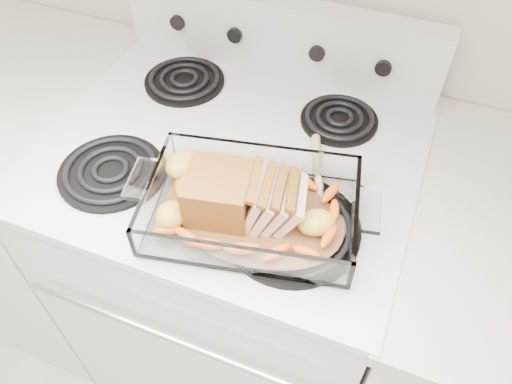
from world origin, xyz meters
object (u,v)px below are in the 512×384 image
at_px(counter_left, 42,200).
at_px(baking_dish, 252,210).
at_px(electric_range, 237,264).
at_px(pork_roast, 236,194).
at_px(counter_right, 483,351).

xyz_separation_m(counter_left, baking_dish, (0.78, -0.16, 0.50)).
xyz_separation_m(electric_range, pork_roast, (0.08, -0.17, 0.51)).
bearing_deg(baking_dish, electric_range, 112.97).
xyz_separation_m(electric_range, counter_left, (-0.67, -0.00, -0.02)).
bearing_deg(electric_range, pork_roast, -62.94).
bearing_deg(pork_roast, counter_left, 179.58).
bearing_deg(baking_dish, pork_roast, 168.36).
bearing_deg(counter_right, counter_left, 180.00).
relative_size(counter_left, pork_roast, 4.46).
relative_size(electric_range, counter_left, 1.20).
distance_m(baking_dish, pork_roast, 0.04).
relative_size(electric_range, pork_roast, 5.35).
height_order(electric_range, counter_left, electric_range).
relative_size(counter_left, baking_dish, 2.52).
bearing_deg(counter_left, electric_range, 0.10).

